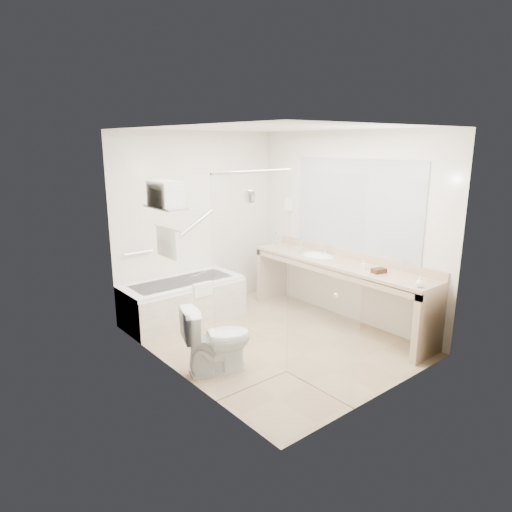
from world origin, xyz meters
TOP-DOWN VIEW (x-y plane):
  - floor at (0.00, 0.00)m, footprint 3.20×3.20m
  - ceiling at (0.00, 0.00)m, footprint 2.60×3.20m
  - wall_back at (0.00, 1.60)m, footprint 2.60×0.10m
  - wall_front at (0.00, -1.60)m, footprint 2.60×0.10m
  - wall_left at (-1.30, 0.00)m, footprint 0.10×3.20m
  - wall_right at (1.30, 0.00)m, footprint 0.10×3.20m
  - bathtub at (-0.50, 1.24)m, footprint 1.60×0.73m
  - grab_bar_short at (-0.95, 1.56)m, footprint 0.40×0.03m
  - grab_bar_long at (-0.05, 1.56)m, footprint 0.53×0.03m
  - shower_enclosure at (-0.63, -0.93)m, footprint 0.96×0.91m
  - towel_shelf at (-1.17, 0.35)m, footprint 0.24×0.55m
  - vanity_counter at (1.02, -0.15)m, footprint 0.55×2.70m
  - sink at (1.05, 0.25)m, footprint 0.40×0.52m
  - faucet at (1.20, 0.25)m, footprint 0.03×0.03m
  - mirror at (1.29, -0.15)m, footprint 0.02×2.00m
  - hairdryer_unit at (1.25, 1.05)m, footprint 0.08×0.10m
  - toilet at (-0.95, -0.22)m, footprint 0.82×0.62m
  - amenity_basket at (0.98, -0.79)m, footprint 0.18×0.14m
  - soap_bottle_a at (0.96, -0.58)m, footprint 0.10×0.13m
  - soap_bottle_b at (0.86, -1.40)m, footprint 0.10×0.12m
  - water_bottle_left at (1.03, 0.57)m, footprint 0.06×0.06m
  - water_bottle_mid at (0.93, 1.10)m, footprint 0.05×0.05m
  - water_bottle_right at (1.04, 1.10)m, footprint 0.06×0.06m
  - drinking_glass_near at (0.91, 0.85)m, footprint 0.07×0.07m
  - drinking_glass_far at (0.91, 0.48)m, footprint 0.09×0.09m

SIDE VIEW (x-z plane):
  - floor at x=0.00m, z-range 0.00..0.00m
  - bathtub at x=-0.50m, z-range -0.02..0.57m
  - toilet at x=-0.95m, z-range 0.00..0.71m
  - vanity_counter at x=1.02m, z-range 0.17..1.12m
  - sink at x=1.05m, z-range 0.75..0.89m
  - soap_bottle_a at x=0.96m, z-range 0.85..0.90m
  - amenity_basket at x=0.98m, z-range 0.85..0.90m
  - drinking_glass_near at x=0.91m, z-range 0.85..0.93m
  - soap_bottle_b at x=0.86m, z-range 0.85..0.94m
  - drinking_glass_far at x=0.91m, z-range 0.85..0.94m
  - water_bottle_mid at x=0.93m, z-range 0.84..1.01m
  - faucet at x=1.20m, z-range 0.86..1.00m
  - water_bottle_right at x=1.04m, z-range 0.84..1.04m
  - water_bottle_left at x=1.03m, z-range 0.84..1.05m
  - grab_bar_short at x=-0.95m, z-range 0.93..0.96m
  - shower_enclosure at x=-0.63m, z-range 0.01..2.12m
  - wall_back at x=0.00m, z-range 0.00..2.50m
  - wall_front at x=0.00m, z-range 0.00..2.50m
  - wall_left at x=-1.30m, z-range 0.00..2.50m
  - wall_right at x=1.30m, z-range 0.00..2.50m
  - grab_bar_long at x=-0.05m, z-range 1.09..1.41m
  - hairdryer_unit at x=1.25m, z-range 1.36..1.54m
  - mirror at x=1.29m, z-range 0.95..2.15m
  - towel_shelf at x=-1.17m, z-range 1.35..2.16m
  - ceiling at x=0.00m, z-range 2.45..2.55m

